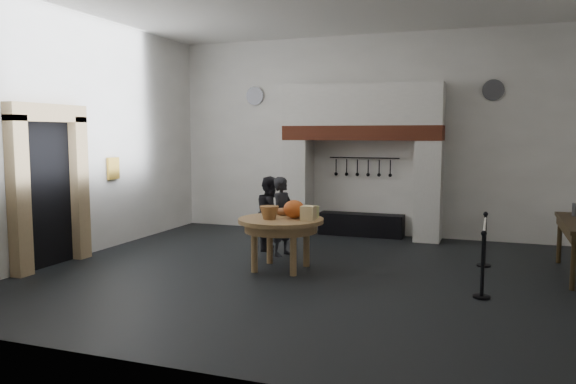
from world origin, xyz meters
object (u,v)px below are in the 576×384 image
(barrier_post_far, at_px, (485,241))
(visitor_far, at_px, (271,213))
(work_table, at_px, (281,220))
(barrier_post_near, at_px, (483,267))
(visitor_near, at_px, (283,216))
(iron_range, at_px, (361,225))

(barrier_post_far, bearing_deg, visitor_far, 179.50)
(work_table, distance_m, barrier_post_near, 3.32)
(visitor_far, height_order, barrier_post_near, visitor_far)
(barrier_post_far, bearing_deg, visitor_near, -174.22)
(work_table, relative_size, barrier_post_far, 1.61)
(barrier_post_near, xyz_separation_m, barrier_post_far, (0.00, 2.00, 0.00))
(visitor_near, bearing_deg, work_table, -144.99)
(iron_range, xyz_separation_m, work_table, (-0.59, -3.57, 0.59))
(barrier_post_near, bearing_deg, visitor_near, 155.59)
(visitor_near, height_order, barrier_post_far, visitor_near)
(visitor_far, distance_m, barrier_post_far, 4.01)
(visitor_far, xyz_separation_m, barrier_post_near, (4.00, -2.03, -0.28))
(barrier_post_far, bearing_deg, barrier_post_near, -90.00)
(barrier_post_near, bearing_deg, iron_range, 122.53)
(visitor_near, relative_size, visitor_far, 1.02)
(iron_range, xyz_separation_m, barrier_post_near, (2.66, -4.17, 0.20))
(visitor_far, relative_size, barrier_post_far, 1.63)
(work_table, distance_m, barrier_post_far, 3.56)
(visitor_far, bearing_deg, barrier_post_near, -134.38)
(visitor_near, distance_m, barrier_post_near, 3.97)
(visitor_near, xyz_separation_m, barrier_post_far, (3.60, 0.37, -0.30))
(visitor_near, xyz_separation_m, visitor_far, (-0.40, 0.40, -0.01))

